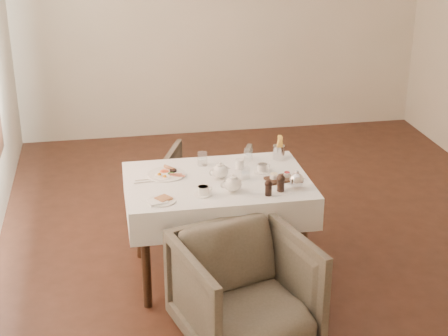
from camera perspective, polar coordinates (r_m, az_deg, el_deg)
name	(u,v)px	position (r m, az deg, el deg)	size (l,w,h in m)	color
table	(217,194)	(4.84, -0.57, -2.22)	(1.28, 0.88, 0.75)	black
armchair_near	(245,291)	(4.28, 1.73, -10.19)	(0.76, 0.78, 0.71)	#463F33
armchair_far	(207,187)	(5.74, -1.39, -1.59)	(0.67, 0.69, 0.63)	#463F33
breakfast_plate	(167,174)	(4.87, -4.79, -0.47)	(0.27, 0.27, 0.03)	white
side_plate	(161,201)	(4.47, -5.26, -2.73)	(0.19, 0.18, 0.02)	white
teapot_centre	(220,170)	(4.78, -0.32, -0.17)	(0.16, 0.12, 0.13)	white
teapot_front	(233,183)	(4.58, 0.73, -1.22)	(0.16, 0.13, 0.13)	white
creamer	(240,164)	(4.95, 1.31, 0.33)	(0.06, 0.06, 0.07)	white
teacup_near	(203,191)	(4.55, -1.75, -1.92)	(0.12, 0.12, 0.06)	white
teacup_far	(262,168)	(4.91, 3.20, -0.02)	(0.12, 0.12, 0.06)	white
glass_left	(202,159)	(5.01, -1.80, 0.76)	(0.07, 0.07, 0.10)	silver
glass_mid	(246,173)	(4.79, 1.81, -0.40)	(0.06, 0.06, 0.09)	silver
glass_right	(248,155)	(5.10, 2.03, 1.12)	(0.06, 0.06, 0.09)	silver
condiment_board	(280,178)	(4.79, 4.64, -0.83)	(0.22, 0.17, 0.05)	black
pepper_mill_left	(268,188)	(4.54, 3.72, -1.64)	(0.05, 0.05, 0.11)	black
pepper_mill_right	(281,183)	(4.60, 4.74, -1.23)	(0.06, 0.06, 0.12)	black
silver_pot	(297,179)	(4.65, 6.05, -0.94)	(0.12, 0.10, 0.13)	white
fries_cup	(279,148)	(5.13, 4.59, 1.63)	(0.09, 0.09, 0.19)	silver
cutlery_fork	(148,180)	(4.81, -6.32, -0.98)	(0.01, 0.18, 0.00)	silver
cutlery_knife	(148,182)	(4.77, -6.31, -1.15)	(0.02, 0.20, 0.00)	silver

